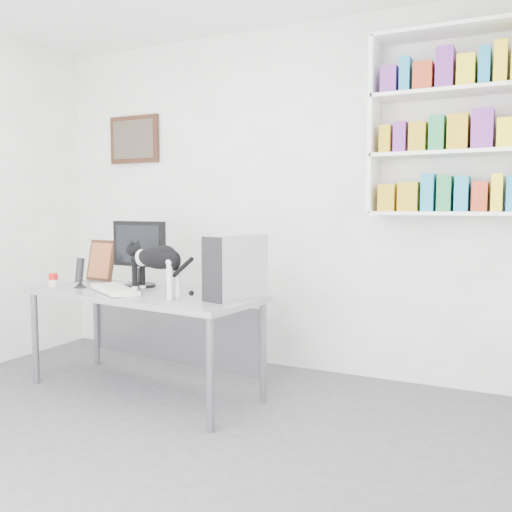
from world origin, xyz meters
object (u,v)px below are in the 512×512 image
Objects in this scene: keyboard at (115,289)px; soup_can at (53,280)px; cat at (157,270)px; bookshelf at (449,123)px; desk at (143,343)px; monitor at (140,253)px; pc_tower at (236,267)px; leaning_print at (101,260)px; speaker at (80,272)px.

soup_can is at bearing -150.31° from keyboard.
bookshelf is at bearing 44.47° from cat.
soup_can is at bearing -168.04° from desk.
monitor is 0.90m from pc_tower.
leaning_print is (-0.50, 0.43, 0.15)m from keyboard.
keyboard is 0.89× the size of cat.
speaker is at bearing -160.98° from pc_tower.
bookshelf reaches higher than keyboard.
speaker is at bearing -145.49° from monitor.
monitor is at bearing -174.54° from pc_tower.
pc_tower is 1.42m from leaning_print.
cat reaches higher than desk.
monitor is 0.88× the size of cat.
pc_tower is 1.80× the size of speaker.
leaning_print reaches higher than desk.
desk is 0.58m from cat.
soup_can is (-0.76, -0.07, 0.40)m from desk.
monitor reaches higher than soup_can.
bookshelf is at bearing 26.85° from speaker.
cat is at bearing 26.89° from keyboard.
speaker is at bearing -169.44° from desk.
desk is 3.47× the size of monitor.
bookshelf is 2.50× the size of keyboard.
bookshelf is 5.48× the size of speaker.
speaker is at bearing -64.41° from leaning_print.
cat is at bearing -148.90° from bookshelf.
cat is (0.75, -0.09, 0.06)m from speaker.
soup_can is (-0.23, -0.03, -0.07)m from speaker.
leaning_print is 0.60× the size of cat.
pc_tower reaches higher than leaning_print.
pc_tower is 1.49m from soup_can.
monitor reaches higher than cat.
monitor is 0.45m from speaker.
pc_tower reaches higher than desk.
keyboard is 5.18× the size of soup_can.
leaning_print is at bearing 166.12° from monitor.
cat reaches higher than speaker.
cat is (-1.66, -1.00, -0.97)m from bookshelf.
pc_tower reaches higher than speaker.
monitor is 0.36m from keyboard.
desk is 4.17× the size of pc_tower.
speaker reaches higher than desk.
monitor reaches higher than pc_tower.
keyboard reaches higher than desk.
soup_can is (-0.10, -0.41, -0.12)m from leaning_print.
pc_tower is (-1.15, -0.86, -0.94)m from bookshelf.
soup_can is at bearing -160.08° from pc_tower.
speaker is 0.68× the size of leaning_print.
pc_tower is 1.25m from speaker.
pc_tower is at bearing 8.56° from desk.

